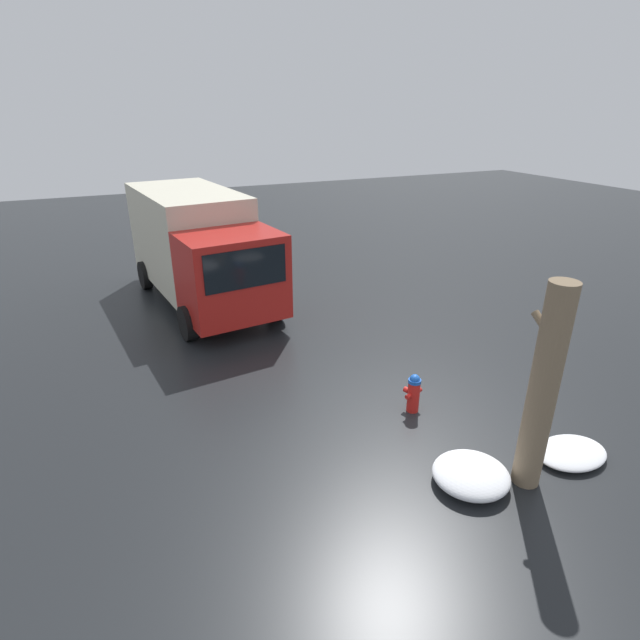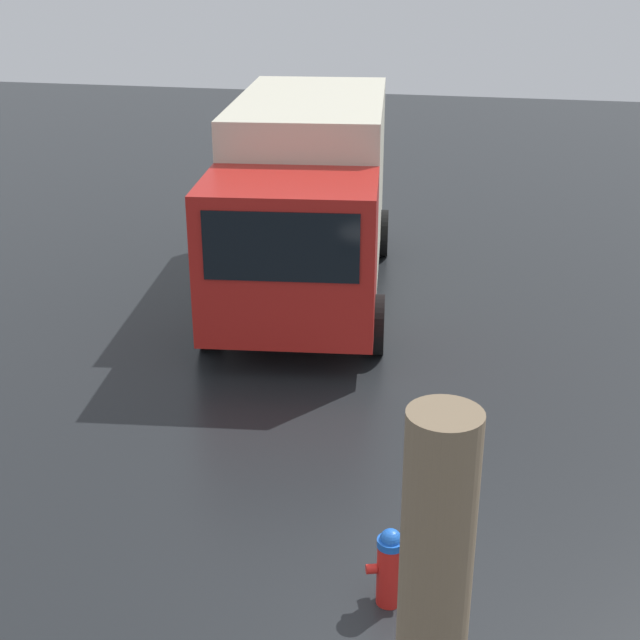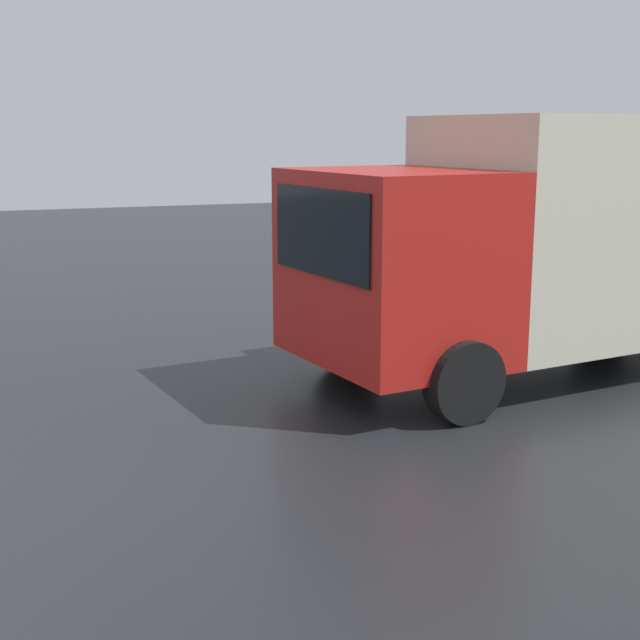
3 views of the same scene
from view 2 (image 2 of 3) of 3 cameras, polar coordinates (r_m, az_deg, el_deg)
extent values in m
plane|color=black|center=(8.71, 4.40, -17.53)|extent=(60.00, 60.00, 0.00)
cylinder|color=red|center=(8.51, 4.47, -15.91)|extent=(0.24, 0.24, 0.63)
cylinder|color=blue|center=(8.30, 4.54, -14.03)|extent=(0.25, 0.25, 0.07)
sphere|color=blue|center=(8.27, 4.55, -13.83)|extent=(0.20, 0.20, 0.20)
cylinder|color=red|center=(8.59, 4.26, -14.82)|extent=(0.13, 0.14, 0.11)
cylinder|color=red|center=(8.44, 3.31, -15.62)|extent=(0.12, 0.12, 0.09)
cylinder|color=red|center=(8.49, 5.64, -15.41)|extent=(0.12, 0.12, 0.09)
cylinder|color=#7F6B51|center=(5.31, 7.75, -11.94)|extent=(0.48, 0.12, 0.39)
cube|color=red|center=(12.78, -1.97, 4.19)|extent=(2.20, 2.70, 2.17)
cube|color=black|center=(11.73, -2.53, 4.67)|extent=(0.28, 2.07, 0.95)
cube|color=beige|center=(15.94, -0.57, 9.17)|extent=(5.16, 3.05, 2.78)
cylinder|color=black|center=(13.18, 3.52, -0.30)|extent=(0.93, 0.39, 0.90)
cylinder|color=black|center=(13.44, -7.12, 0.05)|extent=(0.93, 0.39, 0.90)
cylinder|color=black|center=(17.43, 3.90, 5.59)|extent=(0.93, 0.39, 0.90)
cylinder|color=black|center=(17.64, -4.23, 5.78)|extent=(0.93, 0.39, 0.90)
camera|label=1|loc=(5.77, -81.28, 2.53)|focal=28.00mm
camera|label=3|loc=(9.91, 49.76, -0.68)|focal=50.00mm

